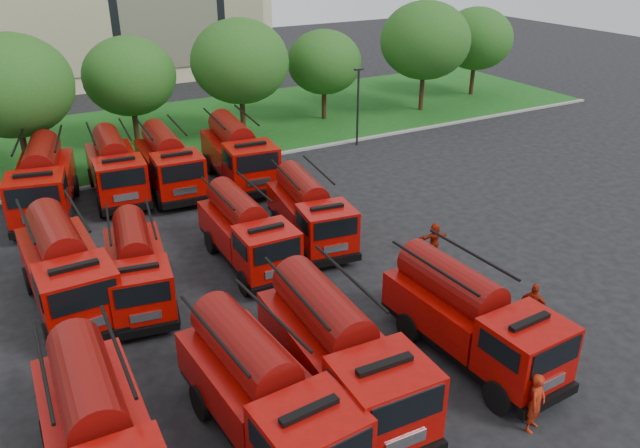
% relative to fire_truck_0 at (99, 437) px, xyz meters
% --- Properties ---
extents(ground, '(140.00, 140.00, 0.00)m').
position_rel_fire_truck_0_xyz_m(ground, '(8.87, 3.77, -1.65)').
color(ground, black).
rests_on(ground, ground).
extents(lawn, '(70.00, 16.00, 0.12)m').
position_rel_fire_truck_0_xyz_m(lawn, '(8.87, 29.77, -1.59)').
color(lawn, '#144713').
rests_on(lawn, ground).
extents(curb, '(70.00, 0.30, 0.14)m').
position_rel_fire_truck_0_xyz_m(curb, '(8.87, 21.67, -1.58)').
color(curb, gray).
rests_on(curb, ground).
extents(tree_2, '(6.72, 6.72, 8.22)m').
position_rel_fire_truck_0_xyz_m(tree_2, '(0.87, 25.27, 3.71)').
color(tree_2, '#382314').
rests_on(tree_2, ground).
extents(tree_3, '(5.88, 5.88, 7.19)m').
position_rel_fire_truck_0_xyz_m(tree_3, '(7.87, 27.77, 3.04)').
color(tree_3, '#382314').
rests_on(tree_3, ground).
extents(tree_4, '(6.55, 6.55, 8.01)m').
position_rel_fire_truck_0_xyz_m(tree_4, '(14.87, 26.27, 3.57)').
color(tree_4, '#382314').
rests_on(tree_4, ground).
extents(tree_5, '(5.46, 5.46, 6.68)m').
position_rel_fire_truck_0_xyz_m(tree_5, '(21.87, 27.27, 2.70)').
color(tree_5, '#382314').
rests_on(tree_5, ground).
extents(tree_6, '(6.89, 6.89, 8.42)m').
position_rel_fire_truck_0_xyz_m(tree_6, '(29.87, 25.77, 3.84)').
color(tree_6, '#382314').
rests_on(tree_6, ground).
extents(tree_7, '(6.05, 6.05, 7.39)m').
position_rel_fire_truck_0_xyz_m(tree_7, '(36.87, 27.77, 3.17)').
color(tree_7, '#382314').
rests_on(tree_7, ground).
extents(lamp_post_1, '(0.60, 0.25, 5.11)m').
position_rel_fire_truck_0_xyz_m(lamp_post_1, '(20.87, 20.97, 1.25)').
color(lamp_post_1, black).
rests_on(lamp_post_1, ground).
extents(fire_truck_0, '(2.78, 7.25, 3.27)m').
position_rel_fire_truck_0_xyz_m(fire_truck_0, '(0.00, 0.00, 0.00)').
color(fire_truck_0, black).
rests_on(fire_truck_0, ground).
extents(fire_truck_1, '(3.03, 7.30, 3.25)m').
position_rel_fire_truck_0_xyz_m(fire_truck_1, '(4.31, -0.50, -0.01)').
color(fire_truck_1, black).
rests_on(fire_truck_1, ground).
extents(fire_truck_2, '(2.96, 7.49, 3.37)m').
position_rel_fire_truck_0_xyz_m(fire_truck_2, '(7.06, 0.04, 0.05)').
color(fire_truck_2, black).
rests_on(fire_truck_2, ground).
extents(fire_truck_3, '(2.79, 7.01, 3.14)m').
position_rel_fire_truck_0_xyz_m(fire_truck_3, '(11.90, -0.34, -0.07)').
color(fire_truck_3, black).
rests_on(fire_truck_3, ground).
extents(fire_truck_4, '(2.92, 7.43, 3.34)m').
position_rel_fire_truck_0_xyz_m(fire_truck_4, '(0.66, 9.45, 0.03)').
color(fire_truck_4, black).
rests_on(fire_truck_4, ground).
extents(fire_truck_5, '(3.18, 6.60, 2.88)m').
position_rel_fire_truck_0_xyz_m(fire_truck_5, '(3.12, 8.71, -0.20)').
color(fire_truck_5, black).
rests_on(fire_truck_5, ground).
extents(fire_truck_6, '(2.53, 6.66, 3.01)m').
position_rel_fire_truck_0_xyz_m(fire_truck_6, '(7.96, 9.35, -0.13)').
color(fire_truck_6, black).
rests_on(fire_truck_6, ground).
extents(fire_truck_7, '(3.14, 6.79, 2.98)m').
position_rel_fire_truck_0_xyz_m(fire_truck_7, '(11.35, 9.97, -0.15)').
color(fire_truck_7, black).
rests_on(fire_truck_7, ground).
extents(fire_truck_8, '(4.12, 7.96, 3.45)m').
position_rel_fire_truck_0_xyz_m(fire_truck_8, '(1.11, 19.24, 0.09)').
color(fire_truck_8, black).
rests_on(fire_truck_8, ground).
extents(fire_truck_9, '(3.09, 7.30, 3.24)m').
position_rel_fire_truck_0_xyz_m(fire_truck_9, '(4.80, 19.85, -0.02)').
color(fire_truck_9, black).
rests_on(fire_truck_9, ground).
extents(fire_truck_10, '(2.98, 7.29, 3.25)m').
position_rel_fire_truck_0_xyz_m(fire_truck_10, '(7.52, 19.21, -0.01)').
color(fire_truck_10, black).
rests_on(fire_truck_10, ground).
extents(fire_truck_11, '(3.34, 7.77, 3.44)m').
position_rel_fire_truck_0_xyz_m(fire_truck_11, '(11.36, 18.57, 0.08)').
color(fire_truck_11, black).
rests_on(fire_truck_11, ground).
extents(firefighter_0, '(0.85, 0.76, 1.93)m').
position_rel_fire_truck_0_xyz_m(firefighter_0, '(11.26, -3.93, -1.65)').
color(firefighter_0, maroon).
rests_on(firefighter_0, ground).
extents(firefighter_2, '(1.02, 1.21, 1.79)m').
position_rel_fire_truck_0_xyz_m(firefighter_2, '(15.08, -0.17, -1.65)').
color(firefighter_2, maroon).
rests_on(firefighter_2, ground).
extents(firefighter_3, '(1.21, 1.03, 1.67)m').
position_rel_fire_truck_0_xyz_m(firefighter_3, '(13.08, -1.11, -1.65)').
color(firefighter_3, black).
rests_on(firefighter_3, ground).
extents(firefighter_4, '(0.87, 0.88, 1.53)m').
position_rel_fire_truck_0_xyz_m(firefighter_4, '(0.13, 6.91, -1.65)').
color(firefighter_4, maroon).
rests_on(firefighter_4, ground).
extents(firefighter_5, '(1.49, 0.89, 1.50)m').
position_rel_fire_truck_0_xyz_m(firefighter_5, '(15.54, 6.05, -1.65)').
color(firefighter_5, maroon).
rests_on(firefighter_5, ground).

